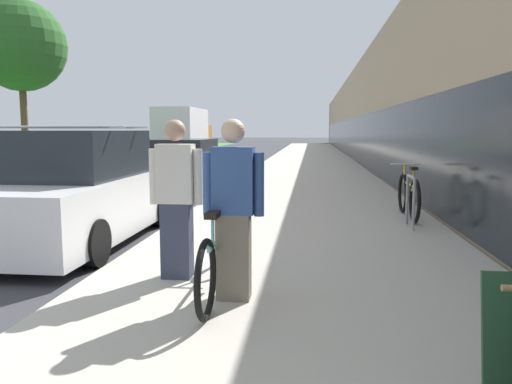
{
  "coord_description": "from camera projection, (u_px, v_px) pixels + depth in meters",
  "views": [
    {
      "loc": [
        5.77,
        -3.51,
        1.69
      ],
      "look_at": [
        3.78,
        14.38,
        -0.55
      ],
      "focal_mm": 35.0,
      "sensor_mm": 36.0,
      "label": 1
    }
  ],
  "objects": [
    {
      "name": "sidewalk_slab",
      "position": [
        310.0,
        164.0,
        24.38
      ],
      "size": [
        4.57,
        70.0,
        0.12
      ],
      "color": "#BCB5A5",
      "rests_on": "ground"
    },
    {
      "name": "storefront_facade",
      "position": [
        428.0,
        117.0,
        31.16
      ],
      "size": [
        10.01,
        70.0,
        5.05
      ],
      "color": "tan",
      "rests_on": "ground"
    },
    {
      "name": "lawn_strip",
      "position": [
        96.0,
        158.0,
        29.72
      ],
      "size": [
        6.39,
        70.0,
        0.03
      ],
      "color": "#478438",
      "rests_on": "ground"
    },
    {
      "name": "tandem_bicycle",
      "position": [
        224.0,
        252.0,
        4.94
      ],
      "size": [
        0.52,
        2.39,
        0.86
      ],
      "color": "black",
      "rests_on": "sidewalk_slab"
    },
    {
      "name": "person_rider",
      "position": [
        233.0,
        210.0,
        4.57
      ],
      "size": [
        0.57,
        0.22,
        1.66
      ],
      "color": "#756B5B",
      "rests_on": "sidewalk_slab"
    },
    {
      "name": "person_bystander",
      "position": [
        176.0,
        199.0,
        5.24
      ],
      "size": [
        0.57,
        0.22,
        1.67
      ],
      "color": "#33384C",
      "rests_on": "sidewalk_slab"
    },
    {
      "name": "bike_rack_hoop",
      "position": [
        411.0,
        196.0,
        8.02
      ],
      "size": [
        0.05,
        0.6,
        0.84
      ],
      "color": "gray",
      "rests_on": "sidewalk_slab"
    },
    {
      "name": "cruiser_bike_nearest",
      "position": [
        409.0,
        196.0,
        8.93
      ],
      "size": [
        0.52,
        1.87,
        0.95
      ],
      "color": "black",
      "rests_on": "sidewalk_slab"
    },
    {
      "name": "parked_sedan_curbside",
      "position": [
        77.0,
        192.0,
        7.5
      ],
      "size": [
        1.94,
        4.44,
        1.75
      ],
      "color": "white",
      "rests_on": "ground"
    },
    {
      "name": "vintage_roadster_curbside",
      "position": [
        185.0,
        168.0,
        13.59
      ],
      "size": [
        1.73,
        4.68,
        1.44
      ],
      "color": "maroon",
      "rests_on": "ground"
    },
    {
      "name": "moving_truck",
      "position": [
        184.0,
        133.0,
        30.5
      ],
      "size": [
        2.36,
        6.53,
        2.98
      ],
      "color": "orange",
      "rests_on": "ground"
    },
    {
      "name": "street_tree_far",
      "position": [
        20.0,
        46.0,
        20.28
      ],
      "size": [
        3.68,
        3.68,
        6.94
      ],
      "color": "brown",
      "rests_on": "ground"
    }
  ]
}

